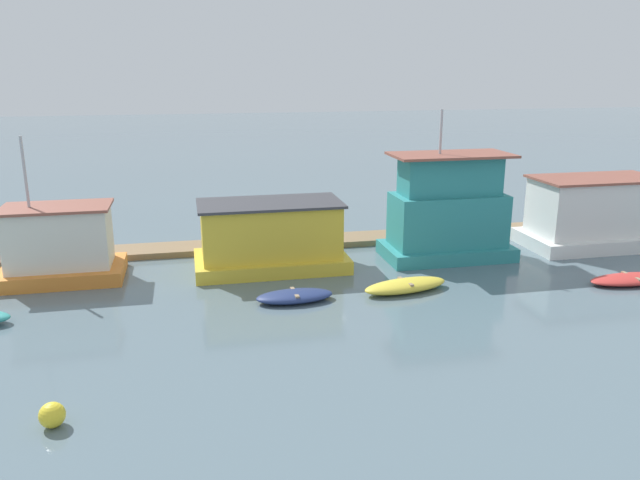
{
  "coord_description": "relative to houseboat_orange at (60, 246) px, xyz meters",
  "views": [
    {
      "loc": [
        -5.72,
        -27.65,
        9.0
      ],
      "look_at": [
        0.0,
        -1.0,
        1.4
      ],
      "focal_mm": 35.0,
      "sensor_mm": 36.0,
      "label": 1
    }
  ],
  "objects": [
    {
      "name": "dinghy_navy",
      "position": [
        9.46,
        -4.76,
        -1.28
      ],
      "size": [
        3.13,
        1.46,
        0.44
      ],
      "color": "navy",
      "rests_on": "ground_plane"
    },
    {
      "name": "buoy_yellow",
      "position": [
        1.8,
        -12.26,
        -1.16
      ],
      "size": [
        0.67,
        0.67,
        0.67
      ],
      "primitive_type": "sphere",
      "color": "yellow",
      "rests_on": "ground_plane"
    },
    {
      "name": "houseboat_orange",
      "position": [
        0.0,
        0.0,
        0.0
      ],
      "size": [
        5.16,
        3.28,
        6.27
      ],
      "color": "orange",
      "rests_on": "ground_plane"
    },
    {
      "name": "dock_walkway",
      "position": [
        11.29,
        3.18,
        -1.35
      ],
      "size": [
        42.4,
        2.02,
        0.3
      ],
      "primitive_type": "cube",
      "color": "#846B4C",
      "rests_on": "ground_plane"
    },
    {
      "name": "dinghy_red",
      "position": [
        23.97,
        -5.69,
        -1.31
      ],
      "size": [
        3.87,
        1.41,
        0.38
      ],
      "color": "red",
      "rests_on": "ground_plane"
    },
    {
      "name": "houseboat_white",
      "position": [
        25.92,
        -0.09,
        0.18
      ],
      "size": [
        7.1,
        3.89,
        3.59
      ],
      "color": "white",
      "rests_on": "ground_plane"
    },
    {
      "name": "mooring_post_far_right",
      "position": [
        -2.63,
        1.92,
        -0.53
      ],
      "size": [
        0.22,
        0.22,
        1.93
      ],
      "primitive_type": "cylinder",
      "color": "brown",
      "rests_on": "ground_plane"
    },
    {
      "name": "houseboat_yellow",
      "position": [
        9.12,
        -0.3,
        -0.03
      ],
      "size": [
        6.93,
        3.72,
        3.12
      ],
      "color": "gold",
      "rests_on": "ground_plane"
    },
    {
      "name": "dinghy_yellow",
      "position": [
        14.14,
        -4.6,
        -1.24
      ],
      "size": [
        3.9,
        1.96,
        0.51
      ],
      "color": "yellow",
      "rests_on": "ground_plane"
    },
    {
      "name": "houseboat_teal",
      "position": [
        17.71,
        -0.42,
        0.68
      ],
      "size": [
        6.13,
        3.27,
        7.12
      ],
      "color": "teal",
      "rests_on": "ground_plane"
    },
    {
      "name": "ground_plane",
      "position": [
        11.29,
        0.0,
        -1.5
      ],
      "size": [
        200.0,
        200.0,
        0.0
      ],
      "primitive_type": "plane",
      "color": "slate"
    },
    {
      "name": "mooring_post_centre",
      "position": [
        16.54,
        1.92,
        -0.44
      ],
      "size": [
        0.23,
        0.23,
        2.12
      ],
      "primitive_type": "cylinder",
      "color": "#846B4C",
      "rests_on": "ground_plane"
    }
  ]
}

